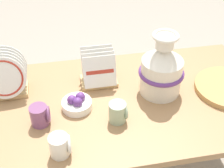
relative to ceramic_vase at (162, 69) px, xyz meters
name	(u,v)px	position (x,y,z in m)	size (l,w,h in m)	color
display_table	(112,110)	(-0.26, -0.04, -0.20)	(1.58, 0.81, 0.59)	#9E754C
ceramic_vase	(162,69)	(0.00, 0.00, 0.00)	(0.23, 0.23, 0.33)	silver
dish_rack_round_plates	(6,77)	(-0.76, 0.12, -0.04)	(0.21, 0.17, 0.23)	tan
dish_rack_square_plates	(99,72)	(-0.30, 0.13, -0.07)	(0.19, 0.16, 0.19)	tan
mug_cream_glaze	(60,146)	(-0.52, -0.32, -0.09)	(0.09, 0.08, 0.10)	silver
mug_sage_glaze	(117,112)	(-0.26, -0.17, -0.09)	(0.09, 0.08, 0.10)	#9EB28E
mug_plum_glaze	(40,115)	(-0.60, -0.12, -0.09)	(0.09, 0.08, 0.10)	#7A4770
fruit_bowl	(77,103)	(-0.43, -0.05, -0.11)	(0.15, 0.15, 0.08)	white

